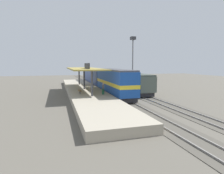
{
  "coord_description": "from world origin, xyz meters",
  "views": [
    {
      "loc": [
        -9.33,
        -34.33,
        5.48
      ],
      "look_at": [
        -1.38,
        -7.09,
        2.0
      ],
      "focal_mm": 30.33,
      "sensor_mm": 36.0,
      "label": 1
    }
  ],
  "objects_px": {
    "light_mast": "(133,51)",
    "locomotive": "(115,82)",
    "passenger_carriage_single": "(94,76)",
    "platform_bench": "(80,91)",
    "freight_car": "(134,83)",
    "person_waiting": "(103,88)"
  },
  "relations": [
    {
      "from": "light_mast",
      "to": "locomotive",
      "type": "bearing_deg",
      "value": -125.39
    },
    {
      "from": "passenger_carriage_single",
      "to": "light_mast",
      "type": "distance_m",
      "value": 12.13
    },
    {
      "from": "platform_bench",
      "to": "freight_car",
      "type": "distance_m",
      "value": 11.18
    },
    {
      "from": "locomotive",
      "to": "passenger_carriage_single",
      "type": "distance_m",
      "value": 18.0
    },
    {
      "from": "light_mast",
      "to": "person_waiting",
      "type": "xyz_separation_m",
      "value": [
        -10.53,
        -14.04,
        -6.54
      ]
    },
    {
      "from": "person_waiting",
      "to": "passenger_carriage_single",
      "type": "bearing_deg",
      "value": 82.62
    },
    {
      "from": "passenger_carriage_single",
      "to": "light_mast",
      "type": "relative_size",
      "value": 1.71
    },
    {
      "from": "locomotive",
      "to": "light_mast",
      "type": "distance_m",
      "value": 14.74
    },
    {
      "from": "locomotive",
      "to": "light_mast",
      "type": "height_order",
      "value": "light_mast"
    },
    {
      "from": "passenger_carriage_single",
      "to": "person_waiting",
      "type": "distance_m",
      "value": 21.24
    },
    {
      "from": "locomotive",
      "to": "person_waiting",
      "type": "height_order",
      "value": "locomotive"
    },
    {
      "from": "locomotive",
      "to": "light_mast",
      "type": "xyz_separation_m",
      "value": [
        7.8,
        10.98,
        5.99
      ]
    },
    {
      "from": "light_mast",
      "to": "platform_bench",
      "type": "bearing_deg",
      "value": -138.72
    },
    {
      "from": "platform_bench",
      "to": "person_waiting",
      "type": "distance_m",
      "value": 3.83
    },
    {
      "from": "light_mast",
      "to": "person_waiting",
      "type": "height_order",
      "value": "light_mast"
    },
    {
      "from": "locomotive",
      "to": "platform_bench",
      "type": "bearing_deg",
      "value": -169.3
    },
    {
      "from": "freight_car",
      "to": "person_waiting",
      "type": "bearing_deg",
      "value": -143.44
    },
    {
      "from": "passenger_carriage_single",
      "to": "freight_car",
      "type": "bearing_deg",
      "value": -73.6
    },
    {
      "from": "platform_bench",
      "to": "passenger_carriage_single",
      "type": "xyz_separation_m",
      "value": [
        6.0,
        19.13,
        0.97
      ]
    },
    {
      "from": "passenger_carriage_single",
      "to": "light_mast",
      "type": "xyz_separation_m",
      "value": [
        7.8,
        -7.02,
        6.08
      ]
    },
    {
      "from": "person_waiting",
      "to": "light_mast",
      "type": "bearing_deg",
      "value": 53.14
    },
    {
      "from": "light_mast",
      "to": "freight_car",
      "type": "bearing_deg",
      "value": -110.4
    }
  ]
}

